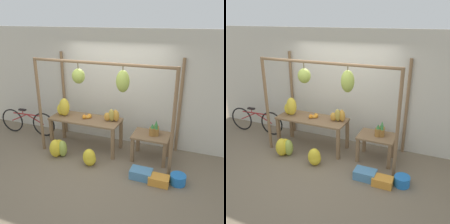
# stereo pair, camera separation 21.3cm
# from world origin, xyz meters

# --- Properties ---
(ground_plane) EXTENTS (20.00, 20.00, 0.00)m
(ground_plane) POSITION_xyz_m (0.00, 0.00, 0.00)
(ground_plane) COLOR #756651
(shop_wall_back) EXTENTS (8.00, 0.08, 2.80)m
(shop_wall_back) POSITION_xyz_m (0.00, 1.41, 1.40)
(shop_wall_back) COLOR beige
(shop_wall_back) RESTS_ON ground_plane
(stall_awning) EXTENTS (3.09, 1.22, 2.22)m
(stall_awning) POSITION_xyz_m (0.04, 0.48, 1.58)
(stall_awning) COLOR brown
(stall_awning) RESTS_ON ground_plane
(display_table_main) EXTENTS (1.69, 0.66, 0.78)m
(display_table_main) POSITION_xyz_m (-0.57, 0.69, 0.66)
(display_table_main) COLOR brown
(display_table_main) RESTS_ON ground_plane
(display_table_side) EXTENTS (0.80, 0.59, 0.60)m
(display_table_side) POSITION_xyz_m (1.01, 0.72, 0.47)
(display_table_side) COLOR brown
(display_table_side) RESTS_ON ground_plane
(banana_pile_on_table) EXTENTS (0.39, 0.36, 0.44)m
(banana_pile_on_table) POSITION_xyz_m (-1.14, 0.68, 0.97)
(banana_pile_on_table) COLOR gold
(banana_pile_on_table) RESTS_ON display_table_main
(orange_pile) EXTENTS (0.21, 0.22, 0.09)m
(orange_pile) POSITION_xyz_m (-0.53, 0.71, 0.82)
(orange_pile) COLOR orange
(orange_pile) RESTS_ON display_table_main
(pineapple_cluster) EXTENTS (0.21, 0.25, 0.31)m
(pineapple_cluster) POSITION_xyz_m (1.08, 0.75, 0.72)
(pineapple_cluster) COLOR olive
(pineapple_cluster) RESTS_ON display_table_side
(banana_pile_ground_left) EXTENTS (0.43, 0.42, 0.43)m
(banana_pile_ground_left) POSITION_xyz_m (-0.99, 0.09, 0.20)
(banana_pile_ground_left) COLOR #9EB247
(banana_pile_ground_left) RESTS_ON ground_plane
(banana_pile_ground_right) EXTENTS (0.36, 0.35, 0.38)m
(banana_pile_ground_right) POSITION_xyz_m (-0.15, -0.00, 0.17)
(banana_pile_ground_right) COLOR yellow
(banana_pile_ground_right) RESTS_ON ground_plane
(fruit_crate_white) EXTENTS (0.43, 0.28, 0.19)m
(fruit_crate_white) POSITION_xyz_m (1.01, -0.06, 0.09)
(fruit_crate_white) COLOR #4C84B2
(fruit_crate_white) RESTS_ON ground_plane
(blue_bucket) EXTENTS (0.30, 0.30, 0.19)m
(blue_bucket) POSITION_xyz_m (1.72, 0.01, 0.10)
(blue_bucket) COLOR blue
(blue_bucket) RESTS_ON ground_plane
(parked_bicycle) EXTENTS (1.65, 0.13, 0.71)m
(parked_bicycle) POSITION_xyz_m (-2.41, 0.84, 0.35)
(parked_bicycle) COLOR black
(parked_bicycle) RESTS_ON ground_plane
(papaya_pile) EXTENTS (0.38, 0.26, 0.29)m
(papaya_pile) POSITION_xyz_m (0.09, 0.76, 0.91)
(papaya_pile) COLOR #B2993D
(papaya_pile) RESTS_ON display_table_main
(fruit_crate_purple) EXTENTS (0.39, 0.26, 0.17)m
(fruit_crate_purple) POSITION_xyz_m (1.38, -0.13, 0.08)
(fruit_crate_purple) COLOR orange
(fruit_crate_purple) RESTS_ON ground_plane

